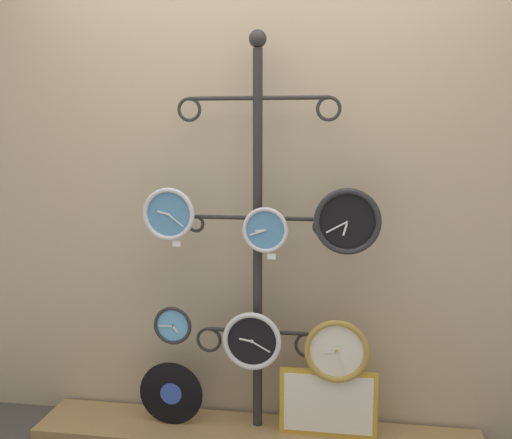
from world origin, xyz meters
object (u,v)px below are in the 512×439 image
vinyl_record (171,393)px  picture_frame (328,403)px  display_stand (258,304)px  clock_bottom_left (173,325)px  clock_bottom_right (337,351)px  clock_middle_right (347,221)px  clock_bottom_center (252,341)px  clock_middle_left (169,214)px  clock_middle_center (265,230)px

vinyl_record → picture_frame: size_ratio=0.69×
display_stand → clock_bottom_left: (-0.41, -0.07, -0.10)m
clock_bottom_left → clock_bottom_right: bearing=-0.7°
clock_middle_right → picture_frame: 0.90m
clock_bottom_center → clock_bottom_right: 0.40m
clock_middle_left → clock_bottom_left: size_ratio=1.33×
clock_bottom_center → clock_bottom_right: (0.40, 0.00, -0.03)m
clock_middle_left → clock_bottom_left: (0.00, 0.02, -0.55)m
clock_bottom_left → picture_frame: bearing=0.8°
display_stand → clock_bottom_left: display_stand is taller
clock_middle_center → clock_middle_right: 0.38m
clock_bottom_center → picture_frame: size_ratio=0.61×
vinyl_record → clock_middle_right: bearing=-1.9°
vinyl_record → picture_frame: (0.78, 0.00, 0.00)m
clock_middle_left → clock_middle_center: bearing=1.1°
clock_bottom_center → vinyl_record: size_ratio=0.88×
clock_middle_center → vinyl_record: (-0.48, 0.01, -0.85)m
clock_middle_right → clock_bottom_center: size_ratio=1.06×
clock_bottom_center → clock_bottom_right: size_ratio=0.93×
clock_middle_center → clock_middle_right: (0.38, -0.02, 0.05)m
clock_middle_right → vinyl_record: size_ratio=0.94×
clock_bottom_left → picture_frame: size_ratio=0.41×
clock_middle_right → picture_frame: bearing=155.8°
picture_frame → clock_middle_left: bearing=-178.1°
clock_middle_right → picture_frame: (-0.07, 0.03, -0.89)m
clock_middle_center → vinyl_record: clock_middle_center is taller
display_stand → clock_bottom_right: display_stand is taller
clock_middle_right → clock_bottom_center: clock_middle_right is taller
clock_middle_left → picture_frame: clock_middle_left is taller
clock_middle_center → display_stand: bearing=121.8°
clock_bottom_left → clock_bottom_center: bearing=-1.7°
clock_bottom_left → clock_bottom_center: size_ratio=0.67×
clock_bottom_left → clock_bottom_right: clock_bottom_left is taller
clock_bottom_left → clock_bottom_center: clock_bottom_left is taller
clock_middle_left → clock_middle_center: size_ratio=1.18×
clock_bottom_left → vinyl_record: 0.36m
clock_middle_center → vinyl_record: size_ratio=0.67×
display_stand → clock_bottom_right: 0.44m
picture_frame → vinyl_record: bearing=-179.7°
clock_middle_center → clock_bottom_center: size_ratio=0.75×
display_stand → clock_bottom_left: 0.43m
clock_bottom_right → picture_frame: 0.28m
clock_bottom_right → picture_frame: (-0.04, 0.02, -0.27)m
clock_middle_left → clock_bottom_center: size_ratio=0.89×
clock_bottom_center → clock_middle_right: bearing=-1.4°
clock_bottom_left → picture_frame: (0.76, 0.01, -0.35)m
clock_middle_right → clock_bottom_right: 0.62m
display_stand → clock_bottom_left: size_ratio=10.36×
clock_middle_left → vinyl_record: 0.91m
clock_middle_center → clock_bottom_right: (0.34, -0.00, -0.57)m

